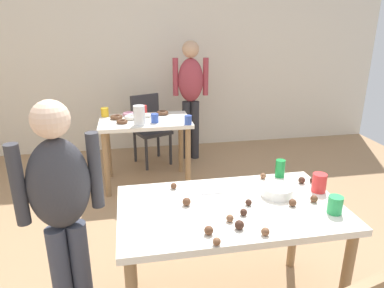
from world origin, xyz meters
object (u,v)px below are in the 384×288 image
(dining_table_far, at_px, (145,131))
(soda_can, at_px, (280,168))
(pitcher_far, at_px, (139,115))
(person_adult_far, at_px, (191,90))
(person_girl_near, at_px, (62,206))
(dining_table_near, at_px, (230,220))
(mixing_bowl, at_px, (277,191))
(chair_far_table, at_px, (149,125))

(dining_table_far, xyz_separation_m, soda_can, (0.83, -1.64, 0.19))
(soda_can, relative_size, pitcher_far, 0.60)
(pitcher_far, bearing_deg, person_adult_far, 51.71)
(person_girl_near, bearing_deg, soda_can, 13.23)
(dining_table_near, height_order, soda_can, soda_can)
(dining_table_far, height_order, pitcher_far, pitcher_far)
(mixing_bowl, bearing_deg, person_adult_far, 91.65)
(person_girl_near, xyz_separation_m, pitcher_far, (0.48, 1.77, 0.01))
(soda_can, bearing_deg, chair_far_table, 108.05)
(dining_table_far, bearing_deg, chair_far_table, 83.07)
(dining_table_far, xyz_separation_m, person_girl_near, (-0.55, -1.97, 0.22))
(dining_table_far, bearing_deg, mixing_bowl, -69.77)
(dining_table_far, relative_size, person_girl_near, 0.69)
(chair_far_table, height_order, soda_can, soda_can)
(person_adult_far, height_order, mixing_bowl, person_adult_far)
(dining_table_near, height_order, dining_table_far, same)
(dining_table_near, bearing_deg, person_adult_far, 84.79)
(chair_far_table, relative_size, mixing_bowl, 4.47)
(dining_table_far, xyz_separation_m, pitcher_far, (-0.06, -0.20, 0.23))
(dining_table_near, relative_size, dining_table_far, 1.34)
(mixing_bowl, bearing_deg, dining_table_near, -167.32)
(person_girl_near, bearing_deg, person_adult_far, 66.06)
(person_girl_near, xyz_separation_m, mixing_bowl, (1.25, 0.07, -0.06))
(pitcher_far, bearing_deg, soda_can, -58.29)
(dining_table_near, bearing_deg, pitcher_far, 104.17)
(dining_table_near, xyz_separation_m, person_adult_far, (0.24, 2.65, 0.27))
(dining_table_near, distance_m, mixing_bowl, 0.35)
(person_adult_far, distance_m, mixing_bowl, 2.58)
(person_girl_near, height_order, person_adult_far, person_adult_far)
(mixing_bowl, height_order, soda_can, soda_can)
(dining_table_near, relative_size, person_adult_far, 0.85)
(chair_far_table, bearing_deg, soda_can, -71.95)
(person_girl_near, xyz_separation_m, soda_can, (1.38, 0.32, -0.03))
(soda_can, bearing_deg, person_girl_near, -166.77)
(dining_table_far, height_order, chair_far_table, chair_far_table)
(soda_can, bearing_deg, mixing_bowl, -116.77)
(dining_table_far, bearing_deg, soda_can, -63.19)
(person_adult_far, xyz_separation_m, mixing_bowl, (0.07, -2.58, -0.14))
(dining_table_near, xyz_separation_m, mixing_bowl, (0.32, 0.07, 0.13))
(dining_table_far, xyz_separation_m, mixing_bowl, (0.70, -1.90, 0.16))
(dining_table_near, bearing_deg, dining_table_far, 101.03)
(soda_can, distance_m, pitcher_far, 1.70)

